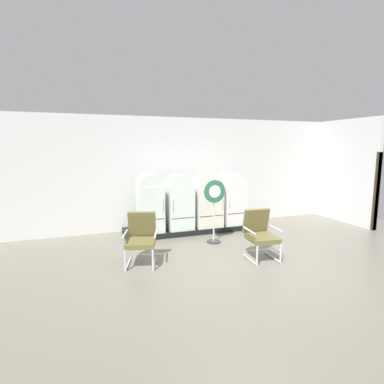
{
  "coord_description": "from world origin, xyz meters",
  "views": [
    {
      "loc": [
        -2.67,
        -4.42,
        2.23
      ],
      "look_at": [
        -0.09,
        2.75,
        1.1
      ],
      "focal_mm": 28.42,
      "sensor_mm": 36.0,
      "label": 1
    }
  ],
  "objects_px": {
    "armchair_right": "(260,233)",
    "sign_stand": "(214,210)",
    "refrigerator_1": "(179,200)",
    "refrigerator_2": "(207,199)",
    "refrigerator_3": "(232,197)",
    "refrigerator_0": "(150,201)",
    "armchair_left": "(141,237)"
  },
  "relations": [
    {
      "from": "refrigerator_1",
      "to": "refrigerator_2",
      "type": "distance_m",
      "value": 0.77
    },
    {
      "from": "refrigerator_1",
      "to": "refrigerator_2",
      "type": "bearing_deg",
      "value": -0.49
    },
    {
      "from": "refrigerator_0",
      "to": "armchair_left",
      "type": "xyz_separation_m",
      "value": [
        -0.55,
        -1.72,
        -0.38
      ]
    },
    {
      "from": "armchair_left",
      "to": "refrigerator_3",
      "type": "bearing_deg",
      "value": 31.51
    },
    {
      "from": "refrigerator_0",
      "to": "sign_stand",
      "type": "distance_m",
      "value": 1.65
    },
    {
      "from": "refrigerator_2",
      "to": "armchair_right",
      "type": "bearing_deg",
      "value": -84.23
    },
    {
      "from": "refrigerator_3",
      "to": "armchair_right",
      "type": "distance_m",
      "value": 2.35
    },
    {
      "from": "refrigerator_3",
      "to": "refrigerator_2",
      "type": "bearing_deg",
      "value": -177.2
    },
    {
      "from": "armchair_right",
      "to": "sign_stand",
      "type": "relative_size",
      "value": 0.67
    },
    {
      "from": "armchair_left",
      "to": "refrigerator_2",
      "type": "bearing_deg",
      "value": 39.21
    },
    {
      "from": "armchair_left",
      "to": "armchair_right",
      "type": "distance_m",
      "value": 2.36
    },
    {
      "from": "sign_stand",
      "to": "armchair_right",
      "type": "bearing_deg",
      "value": -69.45
    },
    {
      "from": "refrigerator_2",
      "to": "armchair_right",
      "type": "distance_m",
      "value": 2.26
    },
    {
      "from": "refrigerator_1",
      "to": "armchair_right",
      "type": "relative_size",
      "value": 1.43
    },
    {
      "from": "armchair_right",
      "to": "refrigerator_2",
      "type": "bearing_deg",
      "value": 95.77
    },
    {
      "from": "refrigerator_2",
      "to": "armchair_left",
      "type": "relative_size",
      "value": 1.45
    },
    {
      "from": "armchair_right",
      "to": "sign_stand",
      "type": "bearing_deg",
      "value": 110.55
    },
    {
      "from": "refrigerator_0",
      "to": "refrigerator_3",
      "type": "bearing_deg",
      "value": 0.3
    },
    {
      "from": "refrigerator_0",
      "to": "armchair_left",
      "type": "distance_m",
      "value": 1.84
    },
    {
      "from": "sign_stand",
      "to": "refrigerator_2",
      "type": "bearing_deg",
      "value": 76.69
    },
    {
      "from": "refrigerator_2",
      "to": "refrigerator_3",
      "type": "height_order",
      "value": "refrigerator_2"
    },
    {
      "from": "armchair_left",
      "to": "sign_stand",
      "type": "distance_m",
      "value": 1.98
    },
    {
      "from": "sign_stand",
      "to": "armchair_left",
      "type": "bearing_deg",
      "value": -159.27
    },
    {
      "from": "armchair_left",
      "to": "sign_stand",
      "type": "height_order",
      "value": "sign_stand"
    },
    {
      "from": "refrigerator_2",
      "to": "refrigerator_3",
      "type": "bearing_deg",
      "value": 2.8
    },
    {
      "from": "refrigerator_1",
      "to": "armchair_left",
      "type": "distance_m",
      "value": 2.17
    },
    {
      "from": "refrigerator_3",
      "to": "sign_stand",
      "type": "relative_size",
      "value": 0.95
    },
    {
      "from": "refrigerator_0",
      "to": "refrigerator_1",
      "type": "distance_m",
      "value": 0.75
    },
    {
      "from": "armchair_left",
      "to": "armchair_right",
      "type": "bearing_deg",
      "value": -13.05
    },
    {
      "from": "refrigerator_0",
      "to": "sign_stand",
      "type": "height_order",
      "value": "refrigerator_0"
    },
    {
      "from": "refrigerator_3",
      "to": "armchair_left",
      "type": "height_order",
      "value": "refrigerator_3"
    },
    {
      "from": "refrigerator_0",
      "to": "sign_stand",
      "type": "bearing_deg",
      "value": -38.36
    }
  ]
}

